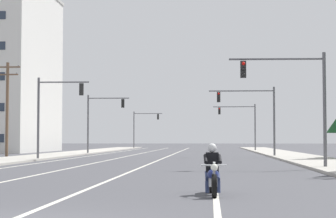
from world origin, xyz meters
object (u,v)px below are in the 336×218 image
(traffic_signal_near_left, at_px, (53,106))
(traffic_signal_mid_right, at_px, (255,110))
(motorcycle_with_rider, at_px, (213,174))
(utility_pole_left_near, at_px, (7,106))
(traffic_signal_far_right, at_px, (243,120))
(traffic_signal_far_left, at_px, (142,124))
(traffic_signal_near_right, at_px, (297,91))
(traffic_signal_mid_left, at_px, (100,115))

(traffic_signal_near_left, height_order, traffic_signal_mid_right, same)
(motorcycle_with_rider, distance_m, utility_pole_left_near, 37.56)
(traffic_signal_far_right, relative_size, traffic_signal_far_left, 1.00)
(traffic_signal_mid_right, height_order, traffic_signal_far_right, same)
(traffic_signal_far_right, bearing_deg, utility_pole_left_near, -127.33)
(traffic_signal_mid_right, height_order, traffic_signal_far_left, same)
(traffic_signal_near_right, distance_m, traffic_signal_mid_right, 20.87)
(motorcycle_with_rider, height_order, traffic_signal_mid_right, traffic_signal_mid_right)
(traffic_signal_far_right, bearing_deg, traffic_signal_near_right, -89.57)
(motorcycle_with_rider, distance_m, traffic_signal_mid_left, 45.74)
(traffic_signal_far_right, xyz_separation_m, utility_pole_left_near, (-21.75, -28.51, 0.31))
(utility_pole_left_near, bearing_deg, traffic_signal_far_left, 82.85)
(traffic_signal_near_right, distance_m, traffic_signal_far_right, 46.64)
(traffic_signal_far_right, relative_size, utility_pole_left_near, 0.75)
(traffic_signal_mid_right, relative_size, traffic_signal_mid_left, 1.00)
(traffic_signal_mid_left, height_order, traffic_signal_far_left, same)
(traffic_signal_near_left, relative_size, utility_pole_left_near, 0.75)
(motorcycle_with_rider, xyz_separation_m, traffic_signal_near_left, (-11.86, 26.60, 3.45))
(traffic_signal_far_left, xyz_separation_m, utility_pole_left_near, (-6.08, -48.52, 0.35))
(motorcycle_with_rider, bearing_deg, traffic_signal_mid_right, 83.86)
(traffic_signal_near_right, height_order, traffic_signal_far_left, same)
(traffic_signal_far_right, bearing_deg, traffic_signal_near_left, -114.68)
(traffic_signal_mid_right, bearing_deg, traffic_signal_far_right, 89.29)
(motorcycle_with_rider, bearing_deg, traffic_signal_mid_left, 104.74)
(motorcycle_with_rider, height_order, utility_pole_left_near, utility_pole_left_near)
(traffic_signal_far_right, distance_m, traffic_signal_far_left, 25.41)
(traffic_signal_mid_right, relative_size, utility_pole_left_near, 0.75)
(traffic_signal_near_left, distance_m, traffic_signal_mid_left, 17.51)
(motorcycle_with_rider, bearing_deg, traffic_signal_far_right, 86.13)
(traffic_signal_near_right, bearing_deg, traffic_signal_mid_left, 118.84)
(motorcycle_with_rider, xyz_separation_m, traffic_signal_mid_right, (3.84, 35.70, 3.57))
(traffic_signal_near_right, relative_size, traffic_signal_mid_left, 1.00)
(traffic_signal_far_right, distance_m, utility_pole_left_near, 35.86)
(traffic_signal_near_left, relative_size, traffic_signal_far_right, 1.00)
(traffic_signal_near_right, height_order, utility_pole_left_near, utility_pole_left_near)
(traffic_signal_near_left, distance_m, traffic_signal_far_right, 38.38)
(traffic_signal_far_right, bearing_deg, motorcycle_with_rider, -93.87)
(traffic_signal_near_right, bearing_deg, traffic_signal_near_left, 144.30)
(traffic_signal_near_right, distance_m, traffic_signal_near_left, 20.16)
(utility_pole_left_near, bearing_deg, traffic_signal_near_left, -48.01)
(traffic_signal_mid_left, relative_size, utility_pole_left_near, 0.75)
(traffic_signal_mid_left, bearing_deg, traffic_signal_near_right, -61.16)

